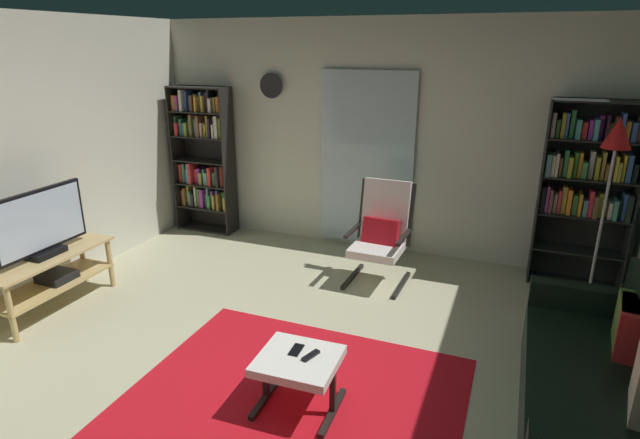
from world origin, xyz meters
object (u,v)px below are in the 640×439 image
Objects in this scene: lounge_armchair at (381,230)px; cell_phone at (296,350)px; tv_stand at (50,273)px; leather_sofa at (608,389)px; tv_remote at (311,355)px; ottoman at (298,366)px; floor_lamp_by_shelf at (615,150)px; television at (41,225)px; bookshelf_near_tv at (204,155)px; bookshelf_near_sofa at (587,182)px; wall_clock at (271,86)px.

lounge_armchair is 7.30× the size of cell_phone.
tv_stand is 8.59× the size of cell_phone.
tv_remote is at bearing -165.77° from leather_sofa.
leather_sofa is 1.92m from ottoman.
cell_phone is (-0.04, 0.06, 0.07)m from ottoman.
tv_stand is 8.35× the size of tv_remote.
floor_lamp_by_shelf is at bearing 21.17° from tv_stand.
tv_stand is 0.69× the size of floor_lamp_by_shelf.
television is 0.51× the size of bookshelf_near_tv.
television reaches higher than lounge_armchair.
leather_sofa is at bearing 33.05° from tv_remote.
bookshelf_near_sofa reaches higher than bookshelf_near_tv.
floor_lamp_by_shelf is (1.96, 2.16, 1.08)m from cell_phone.
tv_stand is 2.65m from cell_phone.
bookshelf_near_tv is 1.05× the size of floor_lamp_by_shelf.
television reaches higher than ottoman.
ottoman is at bearing -61.21° from wall_clock.
tv_remote is 1.03× the size of cell_phone.
bookshelf_near_tv is at bearing 179.49° from bookshelf_near_sofa.
tv_remote is at bearing -17.44° from cell_phone.
bookshelf_near_sofa reaches higher than leather_sofa.
tv_stand is at bearing -112.51° from wall_clock.
bookshelf_near_tv is 1.26m from wall_clock.
leather_sofa is 3.52× the size of ottoman.
bookshelf_near_sofa is 3.35m from cell_phone.
television is at bearing -169.65° from tv_remote.
television is 6.65× the size of cell_phone.
tv_remote is 0.08× the size of floor_lamp_by_shelf.
tv_stand reaches higher than tv_remote.
tv_stand reaches higher than cell_phone.
lounge_armchair is at bearing -177.86° from floor_lamp_by_shelf.
leather_sofa reaches higher than ottoman.
tv_stand is 5.09m from bookshelf_near_sofa.
bookshelf_near_tv is at bearing 152.09° from leather_sofa.
floor_lamp_by_shelf is at bearing 2.14° from lounge_armchair.
floor_lamp_by_shelf is at bearing 49.22° from ottoman.
tv_stand is 3.14m from lounge_armchair.
bookshelf_near_tv is 3.84m from ottoman.
floor_lamp_by_shelf is 6.04× the size of wall_clock.
ottoman is at bearing -89.31° from lounge_armchair.
bookshelf_near_sofa is 3.44× the size of ottoman.
leather_sofa is (0.04, -2.29, -0.75)m from bookshelf_near_sofa.
cell_phone is at bearing -47.86° from bookshelf_near_tv.
bookshelf_near_sofa is at bearing 18.60° from lounge_armchair.
bookshelf_near_sofa reaches higher than cell_phone.
floor_lamp_by_shelf is (0.10, -0.55, 0.42)m from bookshelf_near_sofa.
cell_phone is (2.49, -2.75, -0.58)m from bookshelf_near_tv.
leather_sofa is (4.52, 0.05, -0.50)m from television.
wall_clock reaches higher than television.
leather_sofa is at bearing 0.59° from television.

